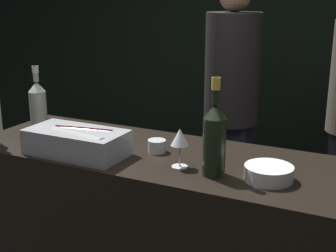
# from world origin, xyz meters

# --- Properties ---
(wall_back_chalkboard) EXTENTS (6.40, 0.06, 2.80)m
(wall_back_chalkboard) POSITION_xyz_m (0.00, 2.46, 1.40)
(wall_back_chalkboard) COLOR black
(wall_back_chalkboard) RESTS_ON ground_plane
(bar_counter) EXTENTS (1.83, 0.62, 0.96)m
(bar_counter) POSITION_xyz_m (0.00, 0.31, 0.48)
(bar_counter) COLOR black
(bar_counter) RESTS_ON ground_plane
(ice_bin_with_bottles) EXTENTS (0.44, 0.22, 0.12)m
(ice_bin_with_bottles) POSITION_xyz_m (-0.34, 0.13, 1.02)
(ice_bin_with_bottles) COLOR #9EA0A5
(ice_bin_with_bottles) RESTS_ON bar_counter
(bowl_white) EXTENTS (0.19, 0.19, 0.06)m
(bowl_white) POSITION_xyz_m (0.48, 0.22, 0.99)
(bowl_white) COLOR white
(bowl_white) RESTS_ON bar_counter
(wine_glass) EXTENTS (0.07, 0.07, 0.16)m
(wine_glass) POSITION_xyz_m (0.13, 0.19, 1.08)
(wine_glass) COLOR silver
(wine_glass) RESTS_ON bar_counter
(candle_votive) EXTENTS (0.08, 0.08, 0.06)m
(candle_votive) POSITION_xyz_m (-0.04, 0.32, 0.99)
(candle_votive) COLOR silver
(candle_votive) RESTS_ON bar_counter
(white_wine_bottle) EXTENTS (0.08, 0.08, 0.34)m
(white_wine_bottle) POSITION_xyz_m (-0.71, 0.32, 1.10)
(white_wine_bottle) COLOR #9EA899
(white_wine_bottle) RESTS_ON bar_counter
(champagne_bottle) EXTENTS (0.09, 0.09, 0.38)m
(champagne_bottle) POSITION_xyz_m (0.28, 0.18, 1.11)
(champagne_bottle) COLOR black
(champagne_bottle) RESTS_ON bar_counter
(person_in_hoodie) EXTENTS (0.36, 0.36, 1.73)m
(person_in_hoodie) POSITION_xyz_m (-0.11, 1.51, 0.97)
(person_in_hoodie) COLOR black
(person_in_hoodie) RESTS_ON ground_plane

